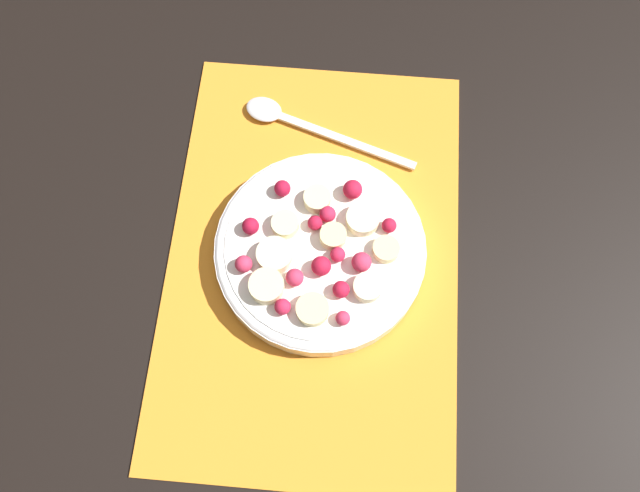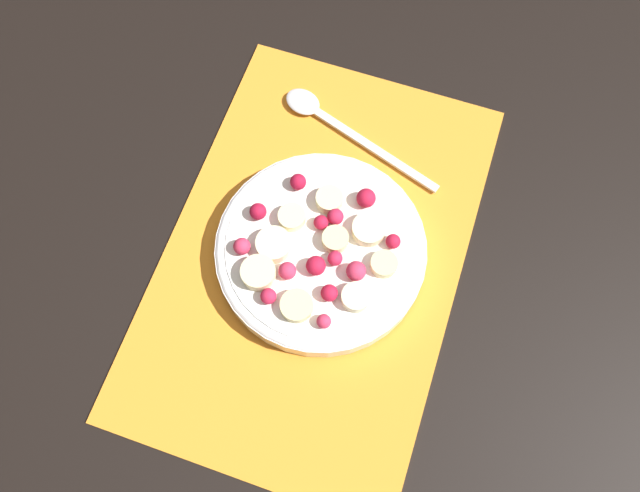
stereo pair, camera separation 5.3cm
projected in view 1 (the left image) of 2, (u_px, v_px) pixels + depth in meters
ground_plane at (313, 256)px, 0.66m from camera, size 3.00×3.00×0.00m
placemat at (313, 255)px, 0.66m from camera, size 0.47×0.30×0.01m
fruit_bowl at (320, 252)px, 0.64m from camera, size 0.22×0.22×0.05m
spoon at (293, 121)px, 0.71m from camera, size 0.08×0.20×0.01m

